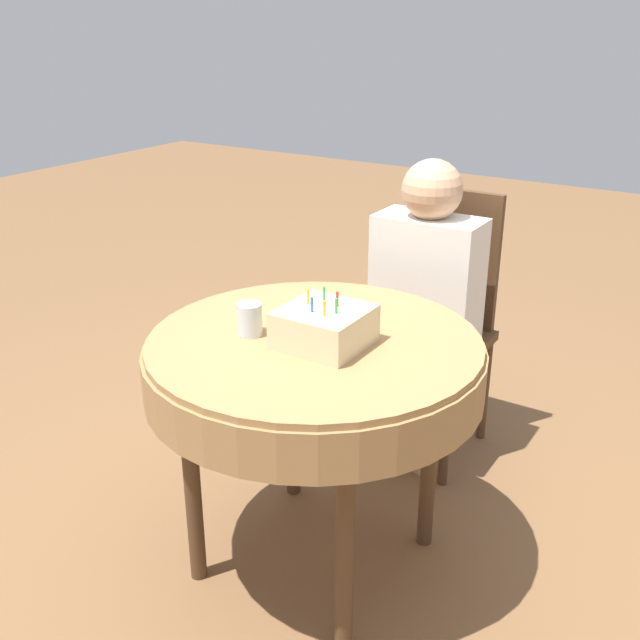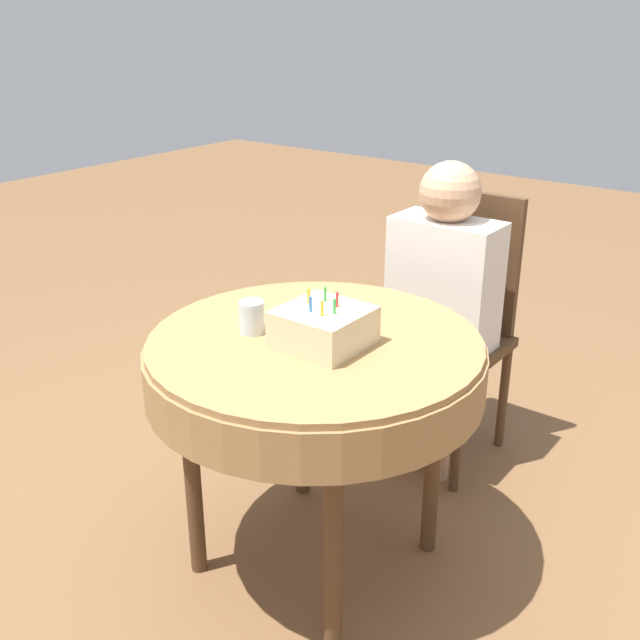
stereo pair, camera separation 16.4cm
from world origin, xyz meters
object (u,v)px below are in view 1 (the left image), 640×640
Objects in this scene: person at (425,282)px; chair at (434,315)px; drinking_glass at (250,319)px; birthday_cake at (324,327)px.

chair is at bearing 90.00° from person.
drinking_glass is (-0.15, -0.96, 0.28)m from chair.
person is at bearing 79.72° from drinking_glass.
person is (0.00, -0.11, 0.17)m from chair.
person is 0.87m from drinking_glass.
person reaches higher than drinking_glass.
birthday_cake is at bearing 14.49° from drinking_glass.
drinking_glass is (-0.15, -0.85, 0.11)m from person.
person reaches higher than birthday_cake.
chair reaches higher than drinking_glass.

